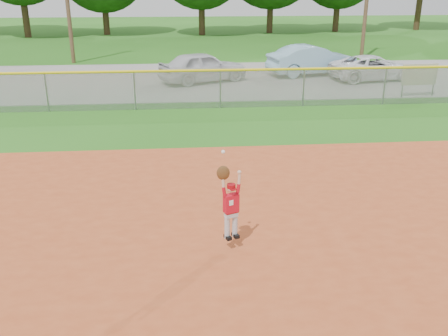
# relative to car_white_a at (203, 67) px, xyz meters

# --- Properties ---
(ground) EXTENTS (120.00, 120.00, 0.00)m
(ground) POSITION_rel_car_white_a_xyz_m (0.44, -15.22, -0.77)
(ground) COLOR #246116
(ground) RESTS_ON ground
(clay_infield) EXTENTS (24.00, 16.00, 0.04)m
(clay_infield) POSITION_rel_car_white_a_xyz_m (0.44, -18.22, -0.75)
(clay_infield) COLOR #AA431E
(clay_infield) RESTS_ON ground
(parking_strip) EXTENTS (44.00, 10.00, 0.03)m
(parking_strip) POSITION_rel_car_white_a_xyz_m (0.44, 0.78, -0.75)
(parking_strip) COLOR gray
(parking_strip) RESTS_ON ground
(car_white_a) EXTENTS (4.66, 3.34, 1.47)m
(car_white_a) POSITION_rel_car_white_a_xyz_m (0.00, 0.00, 0.00)
(car_white_a) COLOR silver
(car_white_a) RESTS_ON parking_strip
(car_blue) EXTENTS (4.93, 2.63, 1.54)m
(car_blue) POSITION_rel_car_white_a_xyz_m (5.83, 1.42, 0.03)
(car_blue) COLOR #82ADC2
(car_blue) RESTS_ON parking_strip
(car_white_b) EXTENTS (4.63, 2.68, 1.21)m
(car_white_b) POSITION_rel_car_white_a_xyz_m (8.56, -0.21, -0.13)
(car_white_b) COLOR white
(car_white_b) RESTS_ON parking_strip
(sponsor_sign) EXTENTS (1.62, 0.20, 1.45)m
(sponsor_sign) POSITION_rel_car_white_a_xyz_m (9.07, -4.10, 0.19)
(sponsor_sign) COLOR gray
(sponsor_sign) RESTS_ON ground
(outfield_fence) EXTENTS (40.06, 0.10, 1.55)m
(outfield_fence) POSITION_rel_car_white_a_xyz_m (0.44, -5.22, 0.12)
(outfield_fence) COLOR gray
(outfield_fence) RESTS_ON ground
(ballplayer) EXTENTS (0.48, 0.27, 1.77)m
(ballplayer) POSITION_rel_car_white_a_xyz_m (-0.28, -16.29, 0.23)
(ballplayer) COLOR silver
(ballplayer) RESTS_ON ground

